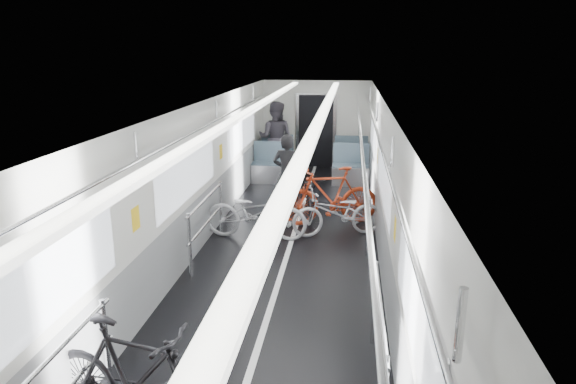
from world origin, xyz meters
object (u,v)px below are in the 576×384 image
(bike_right_far, at_px, (330,196))
(bike_aisle, at_px, (310,195))
(bike_right_mid, at_px, (338,213))
(bike_left_mid, at_px, (136,379))
(person_seated, at_px, (275,138))
(person_standing, at_px, (287,174))
(bike_left_far, at_px, (256,213))

(bike_right_far, relative_size, bike_aisle, 1.18)
(bike_right_mid, xyz_separation_m, bike_aisle, (-0.59, 1.14, -0.02))
(bike_left_mid, relative_size, person_seated, 0.94)
(bike_right_far, xyz_separation_m, bike_aisle, (-0.42, 0.54, -0.15))
(bike_left_mid, distance_m, person_standing, 6.40)
(bike_aisle, bearing_deg, bike_left_far, -126.39)
(bike_left_far, bearing_deg, bike_left_mid, -178.28)
(bike_right_far, xyz_separation_m, person_seated, (-1.61, 4.00, 0.40))
(bike_left_mid, distance_m, bike_right_mid, 5.37)
(person_standing, distance_m, person_seated, 3.44)
(bike_right_mid, bearing_deg, bike_aisle, -170.49)
(bike_left_mid, height_order, person_standing, person_standing)
(bike_right_mid, height_order, bike_right_far, bike_right_far)
(bike_aisle, bearing_deg, person_standing, 161.49)
(person_standing, height_order, person_seated, person_seated)
(person_standing, bearing_deg, person_seated, -69.44)
(bike_left_far, relative_size, person_standing, 1.12)
(bike_aisle, distance_m, person_seated, 3.70)
(bike_left_far, xyz_separation_m, bike_right_far, (1.25, 0.91, 0.08))
(bike_right_far, height_order, person_standing, person_standing)
(bike_right_mid, xyz_separation_m, person_standing, (-1.06, 1.24, 0.38))
(bike_right_mid, height_order, person_standing, person_standing)
(bike_aisle, height_order, person_seated, person_seated)
(bike_right_mid, bearing_deg, bike_left_mid, -34.65)
(person_standing, bearing_deg, bike_right_far, 152.68)
(bike_right_mid, bearing_deg, person_seated, -176.51)
(bike_right_far, distance_m, person_standing, 1.13)
(bike_right_far, relative_size, person_standing, 1.15)
(bike_left_far, bearing_deg, bike_aisle, -26.30)
(bike_left_mid, distance_m, person_seated, 9.75)
(bike_right_mid, distance_m, person_standing, 1.68)
(bike_right_far, bearing_deg, bike_right_mid, 0.58)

